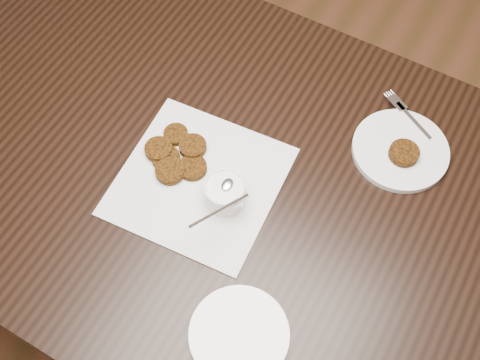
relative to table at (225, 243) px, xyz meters
name	(u,v)px	position (x,y,z in m)	size (l,w,h in m)	color
floor	(226,324)	(0.05, -0.10, -0.38)	(4.00, 4.00, 0.00)	brown
table	(225,243)	(0.00, 0.00, 0.00)	(1.49, 0.96, 0.75)	black
napkin	(199,181)	(-0.03, -0.04, 0.38)	(0.32, 0.32, 0.00)	white
sauce_ramekin	(224,185)	(0.04, -0.06, 0.44)	(0.11, 0.11, 0.12)	silver
patty_cluster	(175,153)	(-0.10, -0.02, 0.39)	(0.19, 0.19, 0.02)	brown
plate_with_patty	(401,148)	(0.31, 0.23, 0.39)	(0.20, 0.20, 0.03)	silver
plate_empty	(239,334)	(0.20, -0.28, 0.38)	(0.18, 0.18, 0.01)	white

